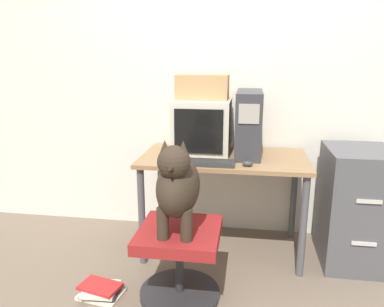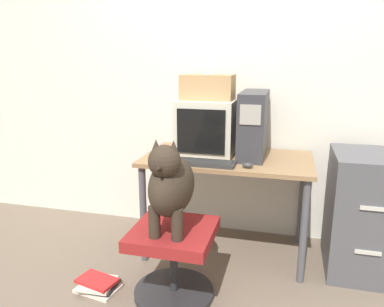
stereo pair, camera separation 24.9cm
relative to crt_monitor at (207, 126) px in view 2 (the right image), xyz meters
name	(u,v)px [view 2 (the right image)]	position (x,y,z in m)	size (l,w,h in m)	color
ground_plane	(217,274)	(0.17, -0.44, -0.95)	(12.00, 12.00, 0.00)	#6B5B4C
wall_back	(238,77)	(0.17, 0.31, 0.35)	(8.00, 0.05, 2.60)	silver
desk	(227,170)	(0.17, -0.10, -0.30)	(1.21, 0.68, 0.75)	olive
crt_monitor	(207,126)	(0.00, 0.00, 0.00)	(0.42, 0.44, 0.40)	beige
pc_tower	(253,124)	(0.34, -0.02, 0.03)	(0.18, 0.50, 0.47)	#333338
keyboard	(200,162)	(0.03, -0.34, -0.19)	(0.48, 0.15, 0.03)	#2D2D2D
computer_mouse	(248,165)	(0.35, -0.35, -0.18)	(0.07, 0.04, 0.04)	#333333
office_chair	(174,256)	(-0.04, -0.74, -0.68)	(0.50, 0.50, 0.46)	#262628
dog	(171,184)	(-0.04, -0.78, -0.20)	(0.24, 0.47, 0.57)	#33281E
filing_cabinet	(363,213)	(1.12, -0.12, -0.53)	(0.45, 0.56, 0.84)	#4C4C51
cardboard_box	(208,87)	(0.00, 0.00, 0.29)	(0.38, 0.24, 0.18)	tan
book_stack_floor	(98,285)	(-0.53, -0.82, -0.91)	(0.29, 0.22, 0.08)	silver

